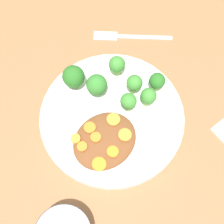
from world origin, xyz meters
The scene contains 19 objects.
ground_plane centered at (0.00, 0.00, 0.00)m, with size 4.00×4.00×0.00m, color #8C603D.
plate centered at (0.00, 0.00, 0.01)m, with size 0.29×0.29×0.03m.
stew_mound centered at (0.05, 0.03, 0.03)m, with size 0.13×0.11×0.02m, color brown.
broccoli_floret_0 centered at (-0.07, 0.03, 0.05)m, with size 0.03×0.03×0.05m.
broccoli_floret_1 centered at (-0.07, -0.01, 0.05)m, with size 0.03×0.03×0.05m.
broccoli_floret_2 centered at (-0.01, -0.06, 0.05)m, with size 0.04×0.04×0.05m.
broccoli_floret_3 centered at (-0.07, -0.07, 0.05)m, with size 0.03×0.03×0.05m.
broccoli_floret_4 centered at (-0.11, 0.01, 0.05)m, with size 0.03×0.03×0.05m.
broccoli_floret_5 centered at (0.01, -0.10, 0.06)m, with size 0.04×0.04×0.06m.
broccoli_floret_6 centered at (-0.03, 0.01, 0.05)m, with size 0.03×0.03×0.05m.
carrot_slice_0 centered at (0.06, 0.02, 0.05)m, with size 0.02×0.02×0.01m, color orange.
carrot_slice_1 centered at (0.06, 0.00, 0.05)m, with size 0.02×0.02×0.00m, color orange.
carrot_slice_2 centered at (0.09, 0.02, 0.05)m, with size 0.02×0.02×0.00m, color orange.
carrot_slice_3 centered at (0.02, 0.05, 0.05)m, with size 0.02×0.02×0.01m, color orange.
carrot_slice_4 centered at (0.09, 0.06, 0.05)m, with size 0.03×0.03×0.00m, color orange.
carrot_slice_5 centered at (0.09, 0.00, 0.05)m, with size 0.02×0.02×0.01m, color orange.
carrot_slice_6 centered at (0.01, 0.02, 0.05)m, with size 0.03×0.03×0.00m, color orange.
carrot_slice_7 centered at (0.05, 0.06, 0.05)m, with size 0.02×0.02×0.00m, color orange.
fork centered at (-0.16, -0.14, 0.00)m, with size 0.14×0.14×0.01m.
Camera 1 is at (0.16, 0.18, 0.59)m, focal length 50.00 mm.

